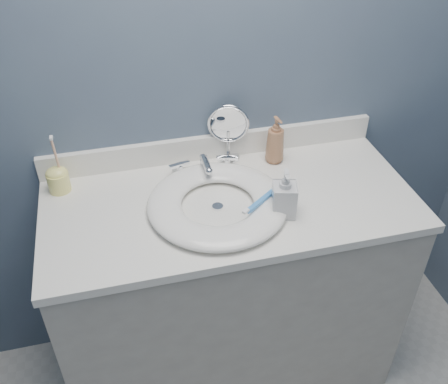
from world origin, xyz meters
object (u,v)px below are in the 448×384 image
object	(u,v)px
soap_bottle_clear	(285,193)
toothbrush_holder	(58,178)
soap_bottle_amber	(275,140)
makeup_mirror	(228,130)

from	to	relation	value
soap_bottle_clear	toothbrush_holder	distance (m)	0.75
soap_bottle_clear	toothbrush_holder	bearing A→B (deg)	171.15
soap_bottle_amber	toothbrush_holder	size ratio (longest dim) A/B	0.84
makeup_mirror	soap_bottle_clear	world-z (taller)	makeup_mirror
makeup_mirror	soap_bottle_amber	bearing A→B (deg)	-4.54
soap_bottle_amber	makeup_mirror	bearing A→B (deg)	152.66
soap_bottle_clear	makeup_mirror	bearing A→B (deg)	119.13
makeup_mirror	soap_bottle_clear	bearing A→B (deg)	-60.77
makeup_mirror	soap_bottle_amber	size ratio (longest dim) A/B	1.24
soap_bottle_amber	soap_bottle_clear	xyz separation A→B (m)	(-0.07, -0.29, -0.01)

